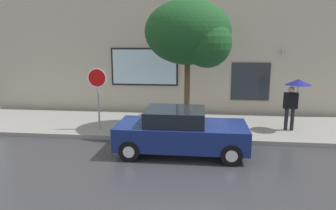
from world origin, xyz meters
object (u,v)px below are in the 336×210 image
at_px(pedestrian_with_umbrella, 296,90).
at_px(street_tree, 192,35).
at_px(parked_car, 180,132).
at_px(stop_sign, 98,86).
at_px(fire_hydrant, 141,123).

xyz_separation_m(pedestrian_with_umbrella, street_tree, (-3.99, -0.29, 2.08)).
xyz_separation_m(parked_car, pedestrian_with_umbrella, (4.22, 2.60, 1.02)).
bearing_deg(parked_car, pedestrian_with_umbrella, 31.63).
distance_m(street_tree, stop_sign, 4.10).
bearing_deg(pedestrian_with_umbrella, street_tree, -175.85).
bearing_deg(fire_hydrant, parked_car, -45.77).
bearing_deg(stop_sign, fire_hydrant, -7.08).
bearing_deg(parked_car, stop_sign, 150.73).
distance_m(parked_car, stop_sign, 4.00).
bearing_deg(stop_sign, parked_car, -29.27).
height_order(fire_hydrant, pedestrian_with_umbrella, pedestrian_with_umbrella).
distance_m(pedestrian_with_umbrella, street_tree, 4.51).
xyz_separation_m(pedestrian_with_umbrella, stop_sign, (-7.57, -0.72, 0.13)).
xyz_separation_m(parked_car, fire_hydrant, (-1.62, 1.66, -0.21)).
bearing_deg(pedestrian_with_umbrella, fire_hydrant, -170.85).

